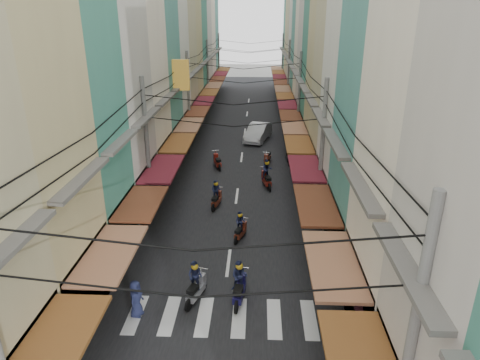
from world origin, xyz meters
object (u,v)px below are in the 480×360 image
(white_car, at_px, (258,140))
(market_umbrella, at_px, (389,303))
(traffic_sign, at_px, (374,266))
(bicycle, at_px, (373,242))

(white_car, relative_size, market_umbrella, 2.22)
(traffic_sign, bearing_deg, bicycle, 74.53)
(bicycle, relative_size, market_umbrella, 0.63)
(white_car, distance_m, bicycle, 19.85)
(white_car, height_order, bicycle, white_car)
(market_umbrella, bearing_deg, bicycle, 78.58)
(white_car, bearing_deg, market_umbrella, -65.87)
(bicycle, distance_m, market_umbrella, 8.41)
(white_car, xyz_separation_m, market_umbrella, (4.58, -26.82, 2.19))
(bicycle, bearing_deg, market_umbrella, 144.62)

